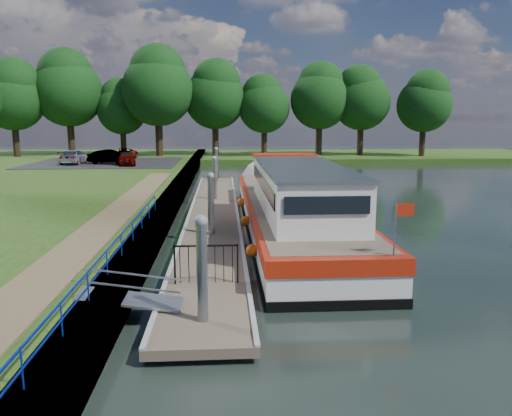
{
  "coord_description": "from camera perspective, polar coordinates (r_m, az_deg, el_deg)",
  "views": [
    {
      "loc": [
        0.52,
        -11.66,
        5.1
      ],
      "look_at": [
        1.87,
        8.84,
        1.4
      ],
      "focal_mm": 35.0,
      "sensor_mm": 36.0,
      "label": 1
    }
  ],
  "objects": [
    {
      "name": "horizon_trees",
      "position": [
        60.44,
        -5.92,
        12.86
      ],
      "size": [
        54.38,
        10.03,
        12.87
      ],
      "color": "#332316",
      "rests_on": "ground"
    },
    {
      "name": "footpath",
      "position": [
        20.72,
        -17.42,
        -2.24
      ],
      "size": [
        1.6,
        40.0,
        0.05
      ],
      "primitive_type": "cube",
      "color": "brown",
      "rests_on": "riverbank"
    },
    {
      "name": "gate_panel",
      "position": [
        14.42,
        -5.72,
        -5.75
      ],
      "size": [
        1.85,
        0.05,
        1.15
      ],
      "color": "black",
      "rests_on": "ground"
    },
    {
      "name": "gangway",
      "position": [
        13.17,
        -14.11,
        -9.97
      ],
      "size": [
        2.58,
        1.0,
        0.92
      ],
      "color": "#A5A8AD",
      "rests_on": "ground"
    },
    {
      "name": "mooring_piles",
      "position": [
        24.96,
        -4.91,
        1.37
      ],
      "size": [
        0.3,
        27.3,
        3.55
      ],
      "color": "gray",
      "rests_on": "ground"
    },
    {
      "name": "barge",
      "position": [
        23.45,
        3.83,
        0.34
      ],
      "size": [
        4.36,
        21.15,
        4.78
      ],
      "color": "black",
      "rests_on": "ground"
    },
    {
      "name": "bank_edge",
      "position": [
        27.25,
        -10.17,
        0.09
      ],
      "size": [
        1.1,
        90.0,
        0.78
      ],
      "primitive_type": "cube",
      "color": "#473D2D",
      "rests_on": "ground"
    },
    {
      "name": "pontoon",
      "position": [
        25.15,
        -4.87,
        -1.1
      ],
      "size": [
        2.5,
        30.0,
        0.56
      ],
      "color": "brown",
      "rests_on": "ground"
    },
    {
      "name": "blue_fence",
      "position": [
        15.49,
        -15.87,
        -4.34
      ],
      "size": [
        0.04,
        18.04,
        0.72
      ],
      "color": "#0C2DBF",
      "rests_on": "riverbank"
    },
    {
      "name": "car_b",
      "position": [
        49.32,
        -16.36,
        5.62
      ],
      "size": [
        4.28,
        2.41,
        1.33
      ],
      "primitive_type": "imported",
      "rotation": [
        0.0,
        0.0,
        1.31
      ],
      "color": "#999999",
      "rests_on": "carpark"
    },
    {
      "name": "far_bank",
      "position": [
        64.86,
        6.49,
        5.91
      ],
      "size": [
        60.0,
        18.0,
        0.6
      ],
      "primitive_type": "cube",
      "color": "#264413",
      "rests_on": "ground"
    },
    {
      "name": "carpark",
      "position": [
        51.16,
        -16.82,
        4.97
      ],
      "size": [
        14.0,
        12.0,
        0.06
      ],
      "primitive_type": "cube",
      "color": "black",
      "rests_on": "riverbank"
    },
    {
      "name": "ground",
      "position": [
        12.74,
        -5.95,
        -13.46
      ],
      "size": [
        160.0,
        160.0,
        0.0
      ],
      "primitive_type": "plane",
      "color": "black",
      "rests_on": "ground"
    },
    {
      "name": "car_a",
      "position": [
        47.8,
        -14.55,
        5.54
      ],
      "size": [
        2.2,
        3.98,
        1.28
      ],
      "primitive_type": "imported",
      "rotation": [
        0.0,
        0.0,
        0.19
      ],
      "color": "#999999",
      "rests_on": "carpark"
    },
    {
      "name": "car_d",
      "position": [
        54.54,
        -15.06,
        5.99
      ],
      "size": [
        2.89,
        4.47,
        1.14
      ],
      "primitive_type": "imported",
      "rotation": [
        0.0,
        0.0,
        -0.26
      ],
      "color": "#999999",
      "rests_on": "carpark"
    },
    {
      "name": "car_c",
      "position": [
        50.78,
        -20.08,
        5.52
      ],
      "size": [
        1.9,
        4.51,
        1.3
      ],
      "primitive_type": "imported",
      "rotation": [
        0.0,
        0.0,
        3.12
      ],
      "color": "#999999",
      "rests_on": "carpark"
    }
  ]
}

